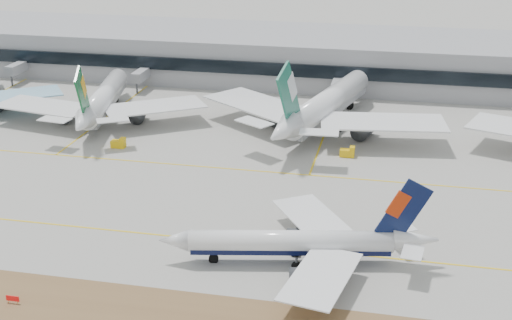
% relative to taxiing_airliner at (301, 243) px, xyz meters
% --- Properties ---
extents(ground, '(3000.00, 3000.00, 0.00)m').
position_rel_taxiing_airliner_xyz_m(ground, '(-18.98, 9.89, -3.93)').
color(ground, gray).
rests_on(ground, ground).
extents(taxiing_airliner, '(48.16, 41.34, 16.28)m').
position_rel_taxiing_airliner_xyz_m(taxiing_airliner, '(0.00, 0.00, 0.00)').
color(taxiing_airliner, white).
rests_on(taxiing_airliner, ground).
extents(widebody_eva, '(57.95, 57.53, 21.06)m').
position_rel_taxiing_airliner_xyz_m(widebody_eva, '(-65.71, 67.84, 1.67)').
color(widebody_eva, white).
rests_on(widebody_eva, ground).
extents(widebody_cathay, '(66.55, 66.41, 24.49)m').
position_rel_taxiing_airliner_xyz_m(widebody_cathay, '(-4.61, 72.35, 2.58)').
color(widebody_cathay, white).
rests_on(widebody_cathay, ground).
extents(terminal, '(280.00, 43.10, 15.00)m').
position_rel_taxiing_airliner_xyz_m(terminal, '(-18.98, 124.73, 3.58)').
color(terminal, gray).
rests_on(terminal, ground).
extents(hold_sign_left, '(2.20, 0.15, 1.35)m').
position_rel_taxiing_airliner_xyz_m(hold_sign_left, '(-42.42, -22.11, -3.05)').
color(hold_sign_left, red).
rests_on(hold_sign_left, ground).
extents(gse_b, '(3.55, 2.00, 2.60)m').
position_rel_taxiing_airliner_xyz_m(gse_b, '(-53.14, 48.00, -2.88)').
color(gse_b, yellow).
rests_on(gse_b, ground).
extents(gse_c, '(3.55, 2.00, 2.60)m').
position_rel_taxiing_airliner_xyz_m(gse_c, '(3.45, 53.53, -2.88)').
color(gse_c, yellow).
rests_on(gse_c, ground).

